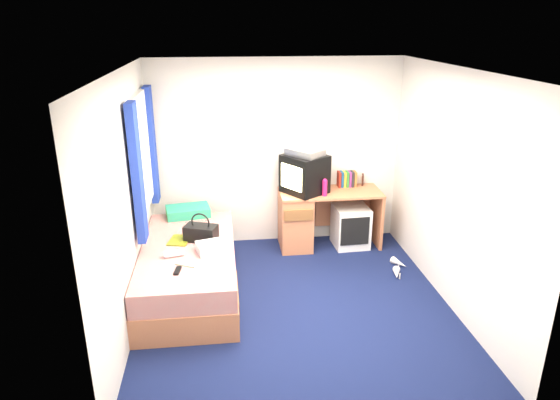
{
  "coord_description": "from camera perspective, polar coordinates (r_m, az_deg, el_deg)",
  "views": [
    {
      "loc": [
        -0.7,
        -4.49,
        2.82
      ],
      "look_at": [
        -0.07,
        0.7,
        0.92
      ],
      "focal_mm": 32.0,
      "sensor_mm": 36.0,
      "label": 1
    }
  ],
  "objects": [
    {
      "name": "vcr",
      "position": [
        6.21,
        2.88,
        5.5
      ],
      "size": [
        0.51,
        0.52,
        0.08
      ],
      "primitive_type": "cube",
      "rotation": [
        0.0,
        0.0,
        -0.87
      ],
      "color": "#A8A8AA",
      "rests_on": "crt_tv"
    },
    {
      "name": "book_row",
      "position": [
        6.6,
        7.65,
        2.39
      ],
      "size": [
        0.24,
        0.13,
        0.2
      ],
      "color": "maroon",
      "rests_on": "desk"
    },
    {
      "name": "pillow",
      "position": [
        6.24,
        -10.47,
        -1.28
      ],
      "size": [
        0.57,
        0.41,
        0.11
      ],
      "primitive_type": "cube",
      "rotation": [
        0.0,
        0.0,
        0.17
      ],
      "color": "teal",
      "rests_on": "bed"
    },
    {
      "name": "window_assembly",
      "position": [
        5.63,
        -15.36,
        4.8
      ],
      "size": [
        0.11,
        1.42,
        1.4
      ],
      "color": "silver",
      "rests_on": "room_shell"
    },
    {
      "name": "remote_control",
      "position": [
        4.93,
        -11.63,
        -7.91
      ],
      "size": [
        0.07,
        0.17,
        0.02
      ],
      "primitive_type": "cube",
      "rotation": [
        0.0,
        0.0,
        -0.13
      ],
      "color": "black",
      "rests_on": "bed"
    },
    {
      "name": "colour_swatch_fan",
      "position": [
        5.04,
        -10.7,
        -7.28
      ],
      "size": [
        0.22,
        0.15,
        0.01
      ],
      "primitive_type": "cube",
      "rotation": [
        0.0,
        0.0,
        -0.47
      ],
      "color": "gold",
      "rests_on": "bed"
    },
    {
      "name": "bed",
      "position": [
        5.55,
        -10.31,
        -7.79
      ],
      "size": [
        1.01,
        2.0,
        0.54
      ],
      "color": "#C87B53",
      "rests_on": "ground"
    },
    {
      "name": "handbag",
      "position": [
        5.52,
        -9.02,
        -3.68
      ],
      "size": [
        0.39,
        0.3,
        0.32
      ],
      "rotation": [
        0.0,
        0.0,
        -0.35
      ],
      "color": "black",
      "rests_on": "bed"
    },
    {
      "name": "ground",
      "position": [
        5.35,
        1.72,
        -11.92
      ],
      "size": [
        3.4,
        3.4,
        0.0
      ],
      "primitive_type": "plane",
      "color": "#0C1438",
      "rests_on": "ground"
    },
    {
      "name": "magazine",
      "position": [
        5.58,
        -11.42,
        -4.54
      ],
      "size": [
        0.27,
        0.32,
        0.01
      ],
      "primitive_type": "cube",
      "rotation": [
        0.0,
        0.0,
        -0.22
      ],
      "color": "#D0E319",
      "rests_on": "bed"
    },
    {
      "name": "desk",
      "position": [
        6.49,
        3.28,
        -1.93
      ],
      "size": [
        1.3,
        0.55,
        0.75
      ],
      "color": "#C87B53",
      "rests_on": "ground"
    },
    {
      "name": "towel",
      "position": [
        5.25,
        -7.82,
        -5.4
      ],
      "size": [
        0.35,
        0.32,
        0.1
      ],
      "primitive_type": "cube",
      "rotation": [
        0.0,
        0.0,
        0.27
      ],
      "color": "silver",
      "rests_on": "bed"
    },
    {
      "name": "storage_cube",
      "position": [
        6.6,
        8.06,
        -2.97
      ],
      "size": [
        0.45,
        0.45,
        0.54
      ],
      "primitive_type": "cube",
      "rotation": [
        0.0,
        0.0,
        0.05
      ],
      "color": "white",
      "rests_on": "ground"
    },
    {
      "name": "picture_frame",
      "position": [
        6.7,
        9.42,
        2.31
      ],
      "size": [
        0.05,
        0.12,
        0.14
      ],
      "primitive_type": "cube",
      "rotation": [
        0.0,
        0.0,
        -0.26
      ],
      "color": "black",
      "rests_on": "desk"
    },
    {
      "name": "crt_tv",
      "position": [
        6.28,
        2.81,
        3.0
      ],
      "size": [
        0.65,
        0.65,
        0.48
      ],
      "rotation": [
        0.0,
        0.0,
        -0.96
      ],
      "color": "black",
      "rests_on": "desk"
    },
    {
      "name": "aerosol_can",
      "position": [
        6.44,
        4.35,
        1.9
      ],
      "size": [
        0.05,
        0.05,
        0.16
      ],
      "primitive_type": "cylinder",
      "rotation": [
        0.0,
        0.0,
        -0.24
      ],
      "color": "white",
      "rests_on": "desk"
    },
    {
      "name": "water_bottle",
      "position": [
        5.22,
        -12.04,
        -6.0
      ],
      "size": [
        0.21,
        0.11,
        0.07
      ],
      "primitive_type": "cylinder",
      "rotation": [
        0.0,
        1.57,
        0.23
      ],
      "color": "silver",
      "rests_on": "bed"
    },
    {
      "name": "room_shell",
      "position": [
        4.74,
        1.9,
        3.15
      ],
      "size": [
        3.4,
        3.4,
        3.4
      ],
      "color": "white",
      "rests_on": "ground"
    },
    {
      "name": "pink_water_bottle",
      "position": [
        6.21,
        5.14,
        1.35
      ],
      "size": [
        0.08,
        0.08,
        0.2
      ],
      "primitive_type": "cylinder",
      "rotation": [
        0.0,
        0.0,
        -0.28
      ],
      "color": "#C11B5F",
      "rests_on": "desk"
    },
    {
      "name": "white_heels",
      "position": [
        6.13,
        13.33,
        -7.6
      ],
      "size": [
        0.29,
        0.49,
        0.09
      ],
      "color": "silver",
      "rests_on": "ground"
    }
  ]
}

